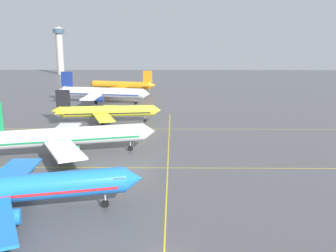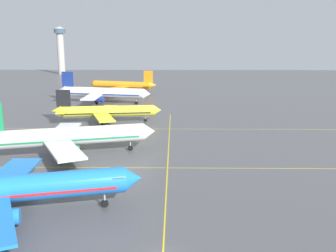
{
  "view_description": "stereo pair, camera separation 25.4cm",
  "coord_description": "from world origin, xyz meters",
  "px_view_note": "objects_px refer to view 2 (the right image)",
  "views": [
    {
      "loc": [
        0.94,
        -38.54,
        23.89
      ],
      "look_at": [
        -0.09,
        43.79,
        5.77
      ],
      "focal_mm": 40.77,
      "sensor_mm": 36.0,
      "label": 1
    },
    {
      "loc": [
        1.2,
        -38.54,
        23.89
      ],
      "look_at": [
        -0.09,
        43.79,
        5.77
      ],
      "focal_mm": 40.77,
      "sensor_mm": 36.0,
      "label": 2
    }
  ],
  "objects_px": {
    "airliner_far_right_stand": "(123,85)",
    "airliner_far_left_stand": "(103,93)",
    "airliner_third_row": "(107,111)",
    "control_tower": "(60,47)",
    "airliner_second_row": "(67,137)",
    "airliner_front_gate": "(5,190)"
  },
  "relations": [
    {
      "from": "airliner_front_gate",
      "to": "airliner_second_row",
      "type": "height_order",
      "value": "airliner_second_row"
    },
    {
      "from": "airliner_third_row",
      "to": "control_tower",
      "type": "distance_m",
      "value": 190.71
    },
    {
      "from": "airliner_second_row",
      "to": "control_tower",
      "type": "height_order",
      "value": "control_tower"
    },
    {
      "from": "airliner_far_right_stand",
      "to": "airliner_far_left_stand",
      "type": "bearing_deg",
      "value": -96.7
    },
    {
      "from": "control_tower",
      "to": "airliner_second_row",
      "type": "bearing_deg",
      "value": -73.61
    },
    {
      "from": "airliner_far_left_stand",
      "to": "control_tower",
      "type": "height_order",
      "value": "control_tower"
    },
    {
      "from": "airliner_front_gate",
      "to": "airliner_third_row",
      "type": "bearing_deg",
      "value": 87.41
    },
    {
      "from": "airliner_second_row",
      "to": "airliner_far_left_stand",
      "type": "distance_m",
      "value": 72.49
    },
    {
      "from": "airliner_far_right_stand",
      "to": "control_tower",
      "type": "distance_m",
      "value": 125.0
    },
    {
      "from": "airliner_third_row",
      "to": "airliner_second_row",
      "type": "bearing_deg",
      "value": -94.52
    },
    {
      "from": "airliner_far_right_stand",
      "to": "control_tower",
      "type": "bearing_deg",
      "value": 119.36
    },
    {
      "from": "airliner_far_right_stand",
      "to": "airliner_third_row",
      "type": "bearing_deg",
      "value": -86.39
    },
    {
      "from": "airliner_third_row",
      "to": "control_tower",
      "type": "xyz_separation_m",
      "value": [
        -65.17,
        178.4,
        17.23
      ]
    },
    {
      "from": "airliner_far_left_stand",
      "to": "airliner_far_right_stand",
      "type": "distance_m",
      "value": 32.4
    },
    {
      "from": "airliner_far_left_stand",
      "to": "control_tower",
      "type": "bearing_deg",
      "value": 112.12
    },
    {
      "from": "airliner_front_gate",
      "to": "airliner_far_left_stand",
      "type": "bearing_deg",
      "value": 92.99
    },
    {
      "from": "airliner_far_right_stand",
      "to": "airliner_second_row",
      "type": "bearing_deg",
      "value": -89.03
    },
    {
      "from": "airliner_front_gate",
      "to": "control_tower",
      "type": "bearing_deg",
      "value": 104.42
    },
    {
      "from": "airliner_third_row",
      "to": "control_tower",
      "type": "relative_size",
      "value": 0.93
    },
    {
      "from": "airliner_second_row",
      "to": "airliner_third_row",
      "type": "relative_size",
      "value": 1.16
    },
    {
      "from": "airliner_third_row",
      "to": "airliner_far_left_stand",
      "type": "xyz_separation_m",
      "value": [
        -8.23,
        38.29,
        0.7
      ]
    },
    {
      "from": "airliner_second_row",
      "to": "airliner_third_row",
      "type": "height_order",
      "value": "airliner_second_row"
    }
  ]
}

